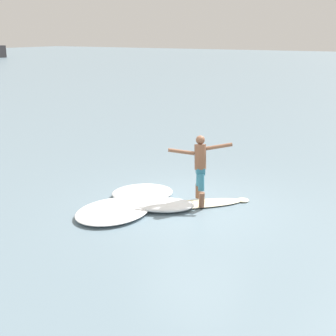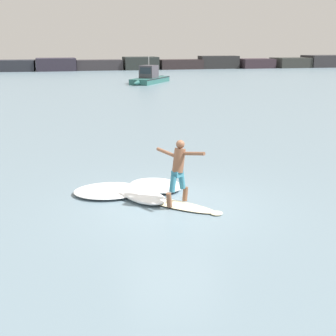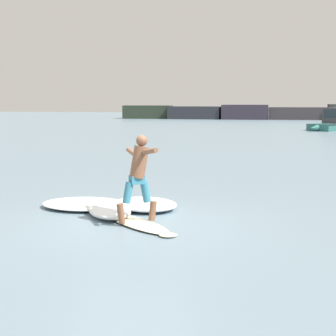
{
  "view_description": "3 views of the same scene",
  "coord_description": "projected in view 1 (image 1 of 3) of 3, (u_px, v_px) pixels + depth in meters",
  "views": [
    {
      "loc": [
        -9.55,
        -4.95,
        4.08
      ],
      "look_at": [
        0.29,
        0.91,
        0.75
      ],
      "focal_mm": 50.0,
      "sensor_mm": 36.0,
      "label": 1
    },
    {
      "loc": [
        -2.8,
        -11.11,
        4.08
      ],
      "look_at": [
        0.14,
        0.97,
        0.73
      ],
      "focal_mm": 50.0,
      "sensor_mm": 36.0,
      "label": 2
    },
    {
      "loc": [
        2.86,
        -10.29,
        2.36
      ],
      "look_at": [
        0.45,
        1.23,
        0.95
      ],
      "focal_mm": 60.0,
      "sensor_mm": 36.0,
      "label": 3
    }
  ],
  "objects": [
    {
      "name": "ground_plane",
      "position": [
        194.0,
        205.0,
        11.45
      ],
      "size": [
        200.0,
        200.0,
        0.0
      ],
      "primitive_type": "plane",
      "color": "slate"
    },
    {
      "name": "wave_foam_at_nose",
      "position": [
        113.0,
        211.0,
        10.88
      ],
      "size": [
        2.08,
        1.71,
        0.16
      ],
      "color": "white",
      "rests_on": "ground"
    },
    {
      "name": "surfboard",
      "position": [
        201.0,
        203.0,
        11.51
      ],
      "size": [
        2.0,
        2.06,
        0.2
      ],
      "color": "beige",
      "rests_on": "ground"
    },
    {
      "name": "wave_foam_beside",
      "position": [
        142.0,
        193.0,
        12.03
      ],
      "size": [
        2.06,
        2.04,
        0.22
      ],
      "color": "white",
      "rests_on": "ground"
    },
    {
      "name": "surfer",
      "position": [
        200.0,
        164.0,
        11.26
      ],
      "size": [
        0.96,
        1.33,
        1.66
      ],
      "color": "brown",
      "rests_on": "surfboard"
    },
    {
      "name": "wave_foam_at_tail",
      "position": [
        163.0,
        205.0,
        11.16
      ],
      "size": [
        1.43,
        1.72,
        0.24
      ],
      "color": "white",
      "rests_on": "ground"
    }
  ]
}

